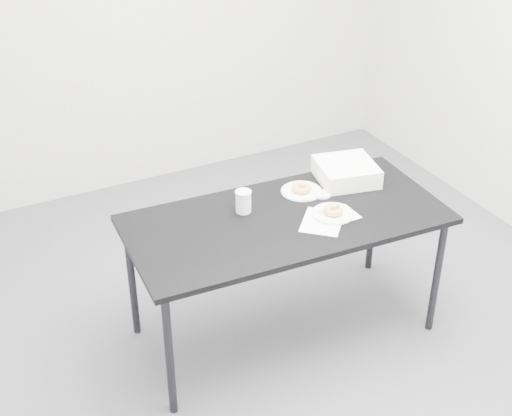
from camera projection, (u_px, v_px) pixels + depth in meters
name	position (u px, v px, depth m)	size (l,w,h in m)	color
floor	(274.00, 321.00, 4.16)	(4.00, 4.00, 0.00)	#515157
wall_back	(140.00, 7.00, 4.99)	(4.00, 0.02, 2.70)	silver
table	(286.00, 226.00, 3.73)	(1.71, 0.87, 0.76)	black
scorecard	(322.00, 222.00, 3.66)	(0.20, 0.25, 0.00)	white
logo_patch	(327.00, 210.00, 3.76)	(0.04, 0.04, 0.00)	green
pen	(325.00, 211.00, 3.74)	(0.01, 0.01, 0.12)	#0C8844
napkin	(341.00, 214.00, 3.72)	(0.16, 0.16, 0.00)	white
plate_near	(333.00, 214.00, 3.72)	(0.22, 0.22, 0.01)	white
donut_near	(333.00, 210.00, 3.71)	(0.10, 0.10, 0.03)	#CC8540
plate_far	(302.00, 191.00, 3.93)	(0.23, 0.23, 0.01)	white
donut_far	(302.00, 188.00, 3.92)	(0.11, 0.11, 0.04)	#CC8540
coffee_cup	(243.00, 201.00, 3.72)	(0.08, 0.08, 0.12)	white
cup_lid	(322.00, 195.00, 3.89)	(0.09, 0.09, 0.01)	white
bakery_box	(346.00, 172.00, 4.02)	(0.31, 0.31, 0.10)	white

